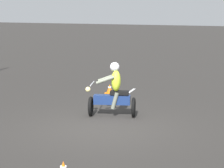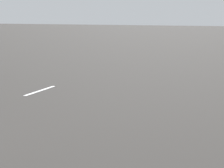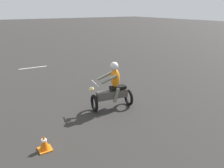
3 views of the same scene
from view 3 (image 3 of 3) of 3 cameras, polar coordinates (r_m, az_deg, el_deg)
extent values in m
torus|color=black|center=(7.42, -4.64, -5.04)|extent=(0.19, 0.61, 0.60)
torus|color=black|center=(7.88, 4.35, -3.50)|extent=(0.19, 0.61, 0.60)
cube|color=#4C4742|center=(7.54, 0.00, -2.73)|extent=(1.12, 0.40, 0.28)
cube|color=black|center=(7.54, 1.54, -0.93)|extent=(0.59, 0.34, 0.10)
cylinder|color=silver|center=(7.17, -4.41, 0.13)|extent=(0.14, 0.70, 0.04)
sphere|color=#F2E08C|center=(7.19, -5.35, -1.36)|extent=(0.18, 0.18, 0.16)
ellipsoid|color=orange|center=(7.39, 0.86, 1.59)|extent=(0.34, 0.44, 0.64)
cylinder|color=slate|center=(7.44, -1.88, 2.11)|extent=(0.55, 0.17, 0.27)
cylinder|color=slate|center=(7.09, -0.70, 1.23)|extent=(0.55, 0.17, 0.27)
cylinder|color=slate|center=(7.70, 0.27, -2.26)|extent=(0.26, 0.15, 0.51)
cylinder|color=slate|center=(7.46, 1.13, -2.98)|extent=(0.26, 0.15, 0.51)
sphere|color=silver|center=(7.26, 0.58, 4.71)|extent=(0.32, 0.32, 0.28)
cube|color=orange|center=(5.92, -17.09, -15.98)|extent=(0.32, 0.32, 0.03)
cone|color=orange|center=(5.80, -17.29, -14.33)|extent=(0.24, 0.24, 0.38)
cylinder|color=white|center=(5.77, -17.35, -13.87)|extent=(0.13, 0.13, 0.05)
cube|color=silver|center=(13.74, -19.92, 4.05)|extent=(1.59, 0.17, 0.01)
camera|label=1|loc=(19.52, -11.89, 18.91)|focal=70.00mm
camera|label=2|loc=(11.02, -78.14, -2.13)|focal=70.00mm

